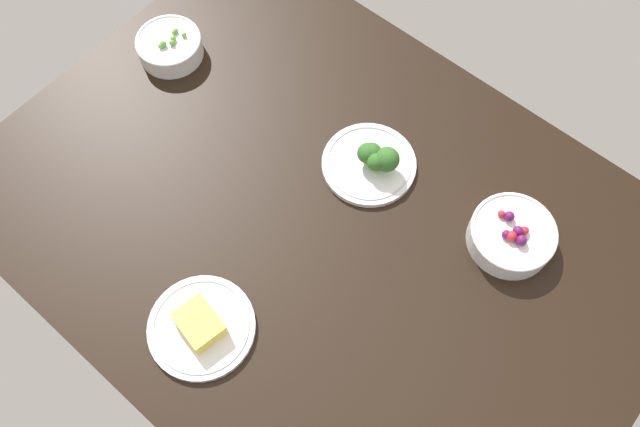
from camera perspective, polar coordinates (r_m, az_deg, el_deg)
dining_table at (r=133.89cm, az=-0.00°, el=-0.74°), size 136.98×100.10×4.00cm
bowl_peas at (r=156.44cm, az=-13.07°, el=14.14°), size 14.93×14.93×6.18cm
bowl_berries at (r=132.82cm, az=16.50°, el=-1.85°), size 17.01×17.01×6.96cm
plate_cheese at (r=124.69cm, az=-10.42°, el=-9.73°), size 20.33×20.33×5.05cm
plate_broccoli at (r=136.08cm, az=4.54°, el=4.60°), size 19.97×19.97×7.89cm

